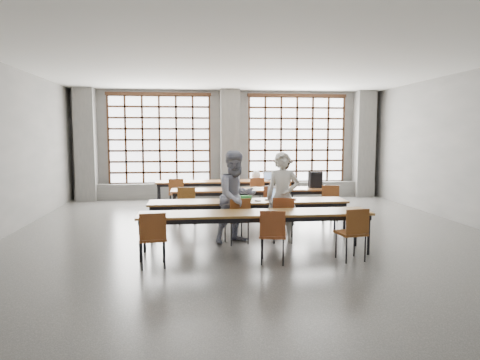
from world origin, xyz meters
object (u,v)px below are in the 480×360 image
Objects in this scene: chair_near_right at (353,229)px; student_back at (283,182)px; chair_mid_left at (187,202)px; chair_back_left at (176,191)px; red_pouch at (153,235)px; chair_near_left at (153,234)px; laptop_front at (275,196)px; phone at (258,201)px; student_male at (283,197)px; laptop_back at (270,178)px; desk_row_d at (255,216)px; desk_row_b at (253,191)px; desk_row_a at (226,183)px; chair_near_mid at (273,231)px; chair_front_right at (283,215)px; desk_row_c at (248,204)px; chair_front_left at (238,216)px; student_female at (236,197)px; backpack at (315,180)px; green_box at (245,198)px; chair_mid_centre at (273,200)px; mouse at (294,199)px; plastic_bag at (256,175)px; chair_back_mid at (256,190)px; chair_mid_right at (330,199)px; chair_back_right at (284,189)px.

student_back is at bearing 90.23° from chair_near_right.
student_back reaches higher than chair_mid_left.
chair_back_left reaches higher than red_pouch.
chair_near_left is 3.10m from laptop_front.
student_male is at bearing -43.60° from phone.
chair_near_right is at bearing -87.16° from laptop_back.
desk_row_b is at bearing 82.69° from desk_row_d.
chair_near_mid reaches higher than desk_row_a.
laptop_front reaches higher than chair_front_right.
desk_row_c is at bearing 93.87° from chair_near_mid.
chair_front_left is at bearing -139.37° from laptop_front.
backpack is at bearing 19.91° from student_female.
student_female is at bearing -113.32° from green_box.
chair_mid_centre is 1.00× the size of chair_near_mid.
student_male reaches higher than phone.
chair_mid_centre reaches higher than green_box.
chair_front_left is 1.39m from mouse.
chair_near_mid is 5.86m from plastic_bag.
desk_row_c is at bearing -101.44° from chair_back_mid.
desk_row_c is 4.55× the size of chair_back_left.
chair_back_mid is at bearing 77.40° from green_box.
phone is (0.48, 0.40, -0.14)m from student_female.
chair_mid_centre and chair_front_right have the same top height.
desk_row_d reaches higher than red_pouch.
chair_back_left is at bearing -163.55° from plastic_bag.
chair_mid_right is 0.50× the size of student_female.
chair_mid_left is 3.31m from plastic_bag.
desk_row_a is at bearing 109.23° from chair_mid_centre.
student_female reaches higher than chair_front_right.
chair_mid_right reaches higher than desk_row_c.
chair_back_mid is 0.76m from plastic_bag.
student_male reaches higher than chair_back_left.
laptop_front is (-0.85, -3.09, 0.25)m from chair_back_right.
chair_near_left is 2.65m from green_box.
chair_mid_centre reaches higher than mouse.
chair_front_right is 0.59× the size of student_back.
plastic_bag is (1.99, 2.62, 0.34)m from chair_mid_left.
plastic_bag is (-0.68, 0.68, 0.34)m from chair_back_right.
desk_row_d is at bearing -98.68° from plastic_bag.
student_male is at bearing -84.20° from desk_row_b.
laptop_back is at bearing 63.63° from chair_near_left.
student_male is 6.91× the size of green_box.
mouse is at bearing -73.91° from desk_row_a.
laptop_back is at bearing 113.46° from student_back.
chair_back_mid and chair_near_left have the same top height.
red_pouch is at bearing -145.67° from mouse.
laptop_back is 2.16m from backpack.
student_back is at bearing 38.34° from student_female.
chair_mid_right is 2.49m from green_box.
backpack reaches higher than chair_near_mid.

